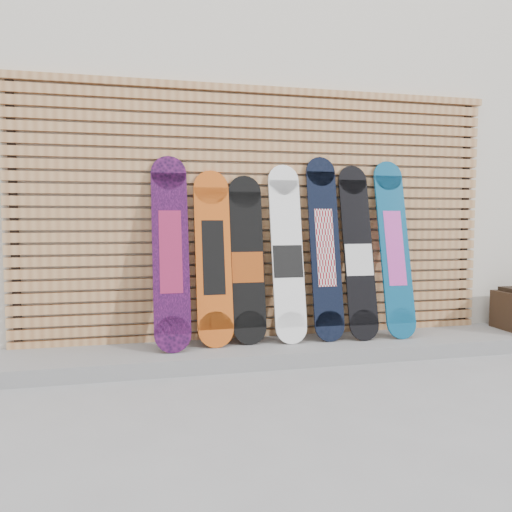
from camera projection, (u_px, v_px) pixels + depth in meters
The scene contains 11 objects.
ground at pixel (316, 382), 3.54m from camera, with size 80.00×80.00×0.00m, color gray.
building at pixel (265, 173), 6.92m from camera, with size 12.00×5.00×3.60m, color beige.
concrete_step at pixel (271, 351), 4.16m from camera, with size 4.60×0.70×0.12m, color gray.
slat_wall at pixel (263, 213), 4.36m from camera, with size 4.26×0.08×2.29m.
snowboard_0 at pixel (171, 252), 3.98m from camera, with size 0.29×0.40×1.56m.
snowboard_1 at pixel (213, 257), 4.11m from camera, with size 0.29×0.32×1.45m.
snowboard_2 at pixel (247, 260), 4.19m from camera, with size 0.28×0.29×1.41m.
snowboard_3 at pixel (287, 254), 4.23m from camera, with size 0.27×0.34×1.51m.
snowboard_4 at pixel (325, 248), 4.31m from camera, with size 0.26×0.34×1.59m.
snowboard_5 at pixel (358, 252), 4.36m from camera, with size 0.27×0.37×1.52m.
snowboard_6 at pixel (394, 248), 4.43m from camera, with size 0.27×0.39×1.57m.
Camera 1 is at (-1.19, -3.28, 1.16)m, focal length 35.00 mm.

